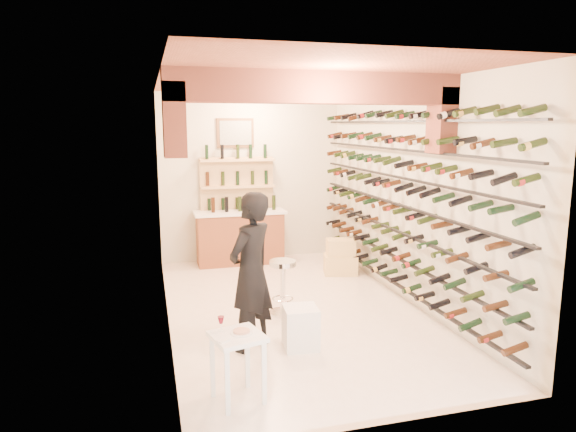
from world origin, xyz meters
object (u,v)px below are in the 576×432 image
Objects in this scene: white_stool at (301,327)px; back_counter at (240,236)px; crate_lower at (340,264)px; chrome_barstool at (283,283)px; wine_rack at (394,198)px; person at (251,272)px; tasting_table at (237,346)px.

back_counter is at bearing 90.38° from white_stool.
chrome_barstool is at bearing -132.43° from crate_lower.
chrome_barstool is at bearing -87.93° from back_counter.
wine_rack is at bearing 4.96° from chrome_barstool.
white_stool is at bearing -89.62° from back_counter.
back_counter reaches higher than chrome_barstool.
chrome_barstool is (0.64, 0.99, -0.49)m from person.
back_counter is 2.11× the size of tasting_table.
wine_rack is 3.06× the size of person.
tasting_table is at bearing -133.12° from white_stool.
wine_rack reaches higher than back_counter.
crate_lower is (1.55, 2.74, -0.07)m from white_stool.
back_counter reaches higher than crate_lower.
wine_rack reaches higher than white_stool.
white_stool is (-1.80, -1.27, -1.30)m from wine_rack.
chrome_barstool is (0.08, 1.12, 0.20)m from white_stool.
back_counter is 3.84m from person.
chrome_barstool is at bearing -175.04° from wine_rack.
person is at bearing -98.04° from back_counter.
wine_rack is 9.99× the size of crate_lower.
wine_rack is at bearing -80.28° from crate_lower.
wine_rack is at bearing 25.41° from tasting_table.
tasting_table is at bearing -115.34° from chrome_barstool.
white_stool is (0.03, -3.92, -0.29)m from back_counter.
white_stool is at bearing -119.60° from crate_lower.
wine_rack is 3.38m from back_counter.
wine_rack reaches higher than chrome_barstool.
tasting_table reaches higher than white_stool.
tasting_table reaches higher than chrome_barstool.
back_counter is at bearing 124.66° from wine_rack.
back_counter is 0.91× the size of person.
back_counter reaches higher than white_stool.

